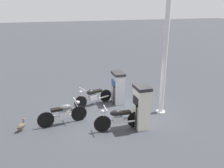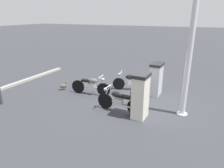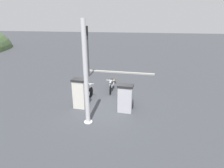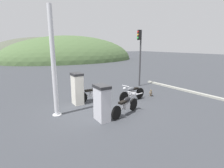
# 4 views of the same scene
# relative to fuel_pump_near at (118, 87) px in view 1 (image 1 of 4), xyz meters

# --- Properties ---
(ground_plane) EXTENTS (120.00, 120.00, 0.00)m
(ground_plane) POSITION_rel_fuel_pump_near_xyz_m (0.45, 1.26, -0.77)
(ground_plane) COLOR #383A3F
(fuel_pump_near) EXTENTS (0.58, 0.83, 1.52)m
(fuel_pump_near) POSITION_rel_fuel_pump_near_xyz_m (0.00, 0.00, 0.00)
(fuel_pump_near) COLOR silver
(fuel_pump_near) RESTS_ON ground
(fuel_pump_far) EXTENTS (0.60, 0.75, 1.69)m
(fuel_pump_far) POSITION_rel_fuel_pump_near_xyz_m (-0.00, 2.52, 0.08)
(fuel_pump_far) COLOR silver
(fuel_pump_far) RESTS_ON ground
(motorcycle_near_pump) EXTENTS (1.92, 0.78, 0.94)m
(motorcycle_near_pump) POSITION_rel_fuel_pump_near_xyz_m (1.21, -0.09, -0.33)
(motorcycle_near_pump) COLOR black
(motorcycle_near_pump) RESTS_ON ground
(motorcycle_far_pump) EXTENTS (1.95, 0.56, 0.96)m
(motorcycle_far_pump) POSITION_rel_fuel_pump_near_xyz_m (0.88, 2.41, -0.29)
(motorcycle_far_pump) COLOR black
(motorcycle_far_pump) RESTS_ON ground
(motorcycle_extra) EXTENTS (1.96, 0.56, 0.96)m
(motorcycle_extra) POSITION_rel_fuel_pump_near_xyz_m (2.77, 1.29, -0.30)
(motorcycle_extra) COLOR black
(motorcycle_extra) RESTS_ON ground
(wandering_duck) EXTENTS (0.39, 0.40, 0.46)m
(wandering_duck) POSITION_rel_fuel_pump_near_xyz_m (4.35, 1.34, -0.55)
(wandering_duck) COLOR brown
(wandering_duck) RESTS_ON ground
(canopy_support_pole) EXTENTS (0.40, 0.40, 4.74)m
(canopy_support_pole) POSITION_rel_fuel_pump_near_xyz_m (-1.42, 1.61, 1.52)
(canopy_support_pole) COLOR silver
(canopy_support_pole) RESTS_ON ground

